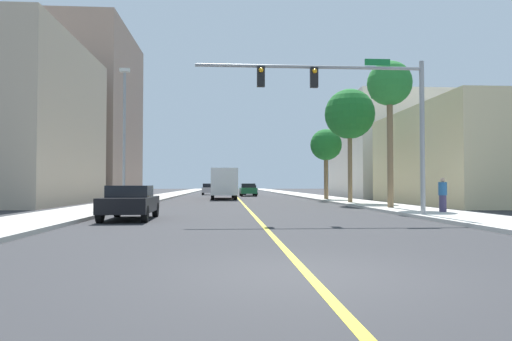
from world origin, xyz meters
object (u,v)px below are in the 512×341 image
palm_near (390,86)px  pedestrian (443,195)px  car_black (130,202)px  car_white (250,190)px  car_green (248,190)px  palm_far (326,146)px  traffic_signal_mast (355,100)px  delivery_truck (224,183)px  palm_mid (350,115)px  street_lamp (124,130)px  car_silver (209,189)px

palm_near → pedestrian: 7.32m
palm_near → car_black: (-12.97, -5.91, -6.18)m
car_white → car_green: 6.15m
palm_far → pedestrian: size_ratio=3.85×
palm_near → palm_far: bearing=91.3°
traffic_signal_mast → palm_far: 20.72m
traffic_signal_mast → palm_near: (3.66, 5.84, 1.89)m
palm_near → delivery_truck: (-9.29, 19.43, -5.33)m
palm_near → palm_far: 14.76m
palm_mid → car_green: (-6.17, 22.73, -5.65)m
pedestrian → delivery_truck: bearing=-115.6°
car_black → palm_far: bearing=-122.9°
palm_near → delivery_truck: bearing=115.5°
car_white → delivery_truck: bearing=-104.4°
car_green → pedestrian: bearing=-79.0°
street_lamp → car_silver: 35.45m
palm_mid → street_lamp: bearing=-160.6°
street_lamp → traffic_signal_mast: bearing=-35.1°
palm_near → pedestrian: palm_near is taller
car_silver → palm_near: bearing=-73.8°
palm_mid → car_white: 29.95m
traffic_signal_mast → car_silver: 43.91m
traffic_signal_mast → car_silver: (-7.70, 43.02, -4.22)m
car_silver → car_green: (4.96, -7.14, -0.00)m
car_silver → car_black: bearing=-92.9°
palm_far → car_white: size_ratio=1.55×
car_black → street_lamp: bearing=-77.2°
palm_near → car_silver: (-11.36, 37.18, -6.11)m
street_lamp → palm_mid: (14.74, 5.18, 1.84)m
car_white → pedestrian: pedestrian is taller
car_silver → car_green: bearing=-56.1°
car_silver → car_green: 8.70m
palm_near → car_white: size_ratio=2.06×
palm_far → car_green: size_ratio=1.33×
palm_mid → delivery_truck: palm_mid is taller
car_green → car_white: bearing=83.8°
traffic_signal_mast → palm_far: (3.33, 20.45, -0.19)m
pedestrian → car_white: bearing=-129.5°
palm_mid → car_green: bearing=105.2°
palm_near → car_green: size_ratio=1.77×
palm_far → car_black: 24.44m
traffic_signal_mast → car_black: traffic_signal_mast is taller
traffic_signal_mast → car_black: size_ratio=2.34×
palm_near → palm_mid: bearing=91.9°
palm_near → car_green: bearing=102.0°
car_white → delivery_truck: 17.10m
traffic_signal_mast → palm_near: size_ratio=1.19×
palm_far → car_green: palm_far is taller
palm_mid → delivery_truck: size_ratio=0.91×
palm_near → car_black: palm_near is taller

